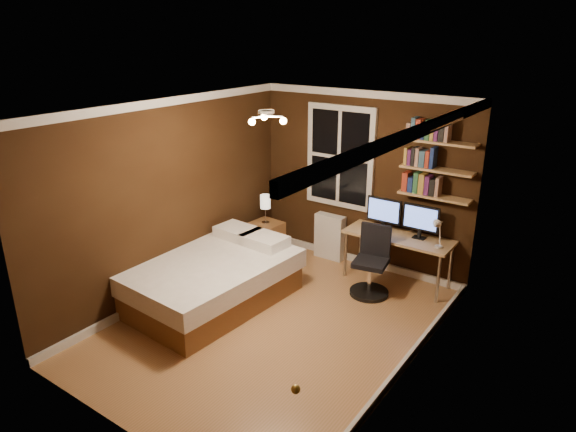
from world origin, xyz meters
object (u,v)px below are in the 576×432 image
Objects in this scene: bed at (211,278)px; monitor_left at (384,214)px; radiator at (330,237)px; monitor_right at (420,222)px; nightstand at (266,240)px; desk_lamp at (438,233)px; desk at (398,240)px; office_chair at (371,269)px; bedside_lamp at (265,209)px.

bed is 2.45m from monitor_left.
monitor_right is at bearing -3.99° from radiator.
nightstand is 0.96m from radiator.
monitor_right is (1.40, -0.10, 0.57)m from radiator.
desk is at bearing 164.72° from desk_lamp.
desk_lamp is at bearing 14.08° from office_chair.
bed reaches higher than radiator.
radiator is 1.51m from monitor_right.
nightstand is at bearing -175.82° from desk_lamp.
desk_lamp is (0.83, -0.23, -0.01)m from monitor_left.
office_chair reaches higher than radiator.
monitor_left is (1.45, 1.88, 0.61)m from bed.
radiator is at bearing 77.66° from bed.
monitor_right reaches higher than office_chair.
monitor_left is 0.52m from monitor_right.
bedside_lamp is 0.90× the size of monitor_left.
bedside_lamp is 1.75m from monitor_left.
desk_lamp reaches higher than desk.
office_chair is (-0.40, -0.55, -0.57)m from monitor_right.
monitor_left is at bearing 180.00° from monitor_right.
bed is at bearing -76.06° from nightstand.
bedside_lamp is 0.48× the size of office_chair.
desk reaches higher than nightstand.
monitor_right is 0.89m from office_chair.
nightstand is at bearing 103.16° from bed.
bedside_lamp is 0.99× the size of desk_lamp.
bedside_lamp reaches higher than office_chair.
monitor_right is at bearing 43.86° from office_chair.
monitor_right reaches higher than bedside_lamp.
desk is at bearing 9.87° from bedside_lamp.
desk is at bearing -8.42° from radiator.
desk is at bearing 63.15° from office_chair.
monitor_left is 1.10× the size of desk_lamp.
office_chair is at bearing -155.56° from desk_lamp.
desk is (1.71, 1.80, 0.32)m from bed.
bedside_lamp reaches higher than bed.
desk_lamp is (0.31, -0.23, -0.01)m from monitor_right.
bed is 2.05m from radiator.
office_chair is at bearing 0.05° from nightstand.
monitor_left reaches higher than bedside_lamp.
monitor_left is (1.69, 0.41, 0.64)m from nightstand.
desk_lamp is at bearing -15.28° from desk.
nightstand is at bearing -147.86° from radiator.
monitor_left reaches higher than office_chair.
monitor_right is 0.53× the size of office_chair.
bedside_lamp is at bearing -166.34° from monitor_left.
bedside_lamp is 2.25m from monitor_right.
nightstand is (-0.25, 1.46, -0.03)m from bed.
nightstand is 2.34m from monitor_right.
desk is 0.57m from office_chair.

